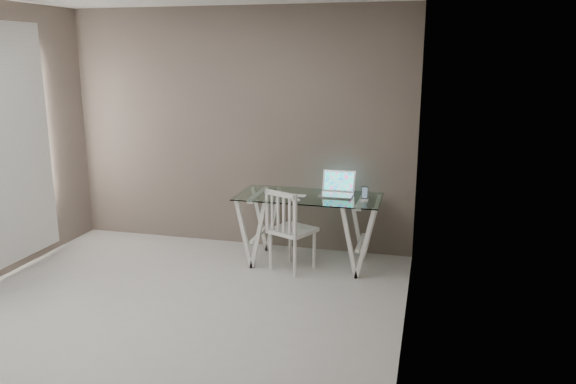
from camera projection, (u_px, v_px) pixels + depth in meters
The scene contains 7 objects.
room at pixel (131, 118), 4.21m from camera, with size 4.50×4.52×2.71m.
desk at pixel (309, 229), 5.93m from camera, with size 1.50×0.70×0.75m.
chair at pixel (288, 227), 5.69m from camera, with size 0.53×0.53×0.87m.
laptop at pixel (337, 189), 5.89m from camera, with size 0.34×0.32×0.23m.
keyboard at pixel (294, 196), 5.84m from camera, with size 0.25×0.11×0.01m, color silver.
mouse at pixel (295, 200), 5.61m from camera, with size 0.11×0.07×0.04m, color silver.
phone_dock at pixel (365, 197), 5.65m from camera, with size 0.08×0.08×0.14m.
Camera 1 is at (2.14, -3.77, 2.18)m, focal length 35.00 mm.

